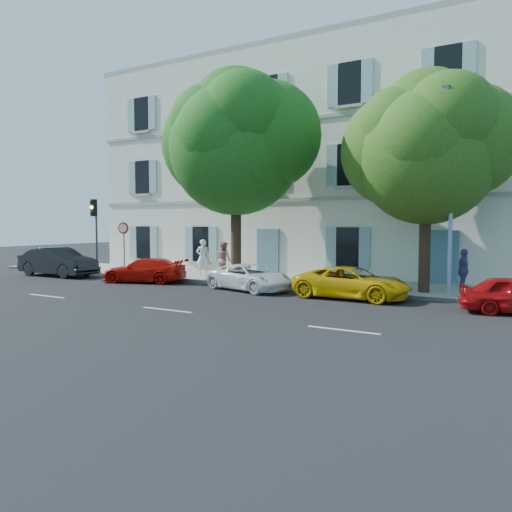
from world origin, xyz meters
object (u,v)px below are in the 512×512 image
Objects in this scene: car_red_coupe at (144,270)px; pedestrian_a at (203,257)px; car_white_coupe at (250,277)px; tree_left at (236,149)px; road_sign at (124,236)px; street_lamp at (451,182)px; pedestrian_c at (464,271)px; tree_right at (427,155)px; pedestrian_b at (224,259)px; traffic_light at (95,219)px; car_dark_sedan at (58,262)px; car_yellow_supercar at (352,283)px.

pedestrian_a is (1.13, 3.10, 0.48)m from car_red_coupe.
car_white_coupe is 5.99m from tree_left.
car_white_coupe is at bearing -10.38° from road_sign.
tree_left is 6.08m from pedestrian_a.
road_sign is 4.56m from pedestrian_a.
street_lamp is at bearing -66.61° from car_white_coupe.
street_lamp is 4.31× the size of pedestrian_c.
pedestrian_c is (1.35, 0.49, -4.38)m from tree_right.
pedestrian_c is at bearing -154.88° from pedestrian_b.
car_red_coupe is at bearing 32.57° from pedestrian_a.
pedestrian_c is (9.56, 1.13, -5.14)m from tree_left.
car_white_coupe is 9.14m from road_sign.
car_red_coupe is 0.43× the size of tree_left.
traffic_light is (-9.14, -0.09, -3.13)m from tree_left.
pedestrian_b reaches higher than car_red_coupe.
road_sign is at bearing 178.17° from street_lamp.
tree_left is at bearing 177.86° from street_lamp.
road_sign is (1.89, 0.27, -0.91)m from traffic_light.
car_dark_sedan is at bearing -143.34° from road_sign.
car_red_coupe is 13.42m from tree_right.
car_red_coupe reaches higher than car_white_coupe.
tree_left is at bearing 116.13° from pedestrian_a.
traffic_light reaches higher than car_yellow_supercar.
pedestrian_b reaches higher than car_yellow_supercar.
traffic_light is at bearing -171.95° from road_sign.
traffic_light reaches higher than pedestrian_a.
traffic_light is 0.54× the size of street_lamp.
tree_left is at bearing 167.24° from pedestrian_b.
tree_right is 1.12× the size of street_lamp.
tree_left is 1.14× the size of tree_right.
tree_right is at bearing 2.42° from traffic_light.
pedestrian_a is at bearing 153.53° from tree_left.
traffic_light is at bearing -124.28° from car_red_coupe.
pedestrian_b is (-9.61, 0.44, -4.35)m from tree_right.
tree_left is at bearing 93.91° from car_red_coupe.
pedestrian_c is (7.94, 2.57, 0.44)m from car_white_coupe.
pedestrian_c is at bearing 3.73° from traffic_light.
street_lamp is at bearing -86.98° from car_dark_sedan.
tree_left is (4.13, 1.61, 5.56)m from car_red_coupe.
street_lamp reaches higher than car_dark_sedan.
tree_left is at bearing 77.09° from car_yellow_supercar.
road_sign is at bearing -178.28° from tree_right.
street_lamp reaches higher than traffic_light.
street_lamp is 11.24m from pedestrian_b.
pedestrian_a is at bearing 142.59° from car_red_coupe.
car_white_coupe is at bearing 74.30° from car_red_coupe.
tree_right reaches higher than car_white_coupe.
car_yellow_supercar is 4.38m from pedestrian_c.
street_lamp is (18.39, -0.26, 1.26)m from traffic_light.
tree_left reaches higher than traffic_light.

